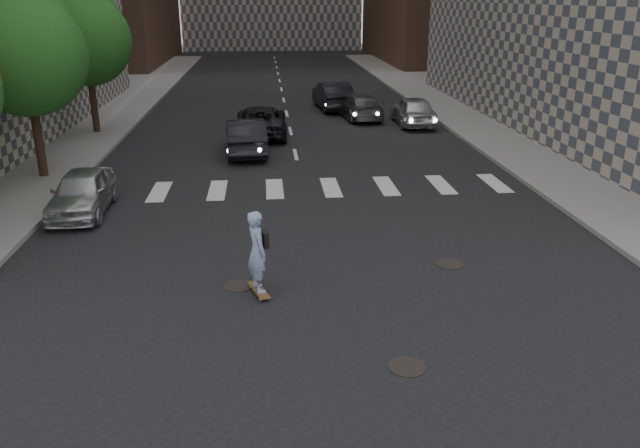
# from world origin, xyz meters

# --- Properties ---
(ground) EXTENTS (160.00, 160.00, 0.00)m
(ground) POSITION_xyz_m (0.00, 0.00, 0.00)
(ground) COLOR black
(ground) RESTS_ON ground
(sidewalk_left) EXTENTS (13.00, 80.00, 0.15)m
(sidewalk_left) POSITION_xyz_m (-14.50, 20.00, 0.07)
(sidewalk_left) COLOR gray
(sidewalk_left) RESTS_ON ground
(sidewalk_right) EXTENTS (13.00, 80.00, 0.15)m
(sidewalk_right) POSITION_xyz_m (14.50, 20.00, 0.07)
(sidewalk_right) COLOR gray
(sidewalk_right) RESTS_ON ground
(tree_b) EXTENTS (4.20, 4.20, 6.60)m
(tree_b) POSITION_xyz_m (-9.45, 11.14, 4.65)
(tree_b) COLOR #382619
(tree_b) RESTS_ON sidewalk_left
(tree_c) EXTENTS (4.20, 4.20, 6.60)m
(tree_c) POSITION_xyz_m (-9.45, 19.14, 4.65)
(tree_c) COLOR #382619
(tree_c) RESTS_ON sidewalk_left
(manhole_a) EXTENTS (0.70, 0.70, 0.02)m
(manhole_a) POSITION_xyz_m (1.20, -2.50, 0.01)
(manhole_a) COLOR black
(manhole_a) RESTS_ON ground
(manhole_b) EXTENTS (0.70, 0.70, 0.02)m
(manhole_b) POSITION_xyz_m (-2.00, 1.20, 0.01)
(manhole_b) COLOR black
(manhole_b) RESTS_ON ground
(manhole_c) EXTENTS (0.70, 0.70, 0.02)m
(manhole_c) POSITION_xyz_m (3.30, 2.00, 0.01)
(manhole_c) COLOR black
(manhole_c) RESTS_ON ground
(skateboarder) EXTENTS (0.65, 1.03, 2.00)m
(skateboarder) POSITION_xyz_m (-1.52, 0.76, 1.05)
(skateboarder) COLOR brown
(skateboarder) RESTS_ON ground
(silver_sedan) EXTENTS (1.67, 4.00, 1.35)m
(silver_sedan) POSITION_xyz_m (-7.00, 6.97, 0.68)
(silver_sedan) COLOR silver
(silver_sedan) RESTS_ON ground
(traffic_car_a) EXTENTS (1.94, 4.73, 1.53)m
(traffic_car_a) POSITION_xyz_m (-2.11, 14.38, 0.76)
(traffic_car_a) COLOR black
(traffic_car_a) RESTS_ON ground
(traffic_car_b) EXTENTS (2.31, 4.78, 1.34)m
(traffic_car_b) POSITION_xyz_m (3.97, 22.00, 0.67)
(traffic_car_b) COLOR #505157
(traffic_car_b) RESTS_ON ground
(traffic_car_c) EXTENTS (2.45, 5.20, 1.44)m
(traffic_car_c) POSITION_xyz_m (-1.46, 18.00, 0.72)
(traffic_car_c) COLOR black
(traffic_car_c) RESTS_ON ground
(traffic_car_d) EXTENTS (1.88, 4.53, 1.53)m
(traffic_car_d) POSITION_xyz_m (6.50, 20.00, 0.77)
(traffic_car_d) COLOR silver
(traffic_car_d) RESTS_ON ground
(traffic_car_e) EXTENTS (2.20, 5.09, 1.63)m
(traffic_car_e) POSITION_xyz_m (2.83, 25.17, 0.81)
(traffic_car_e) COLOR black
(traffic_car_e) RESTS_ON ground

